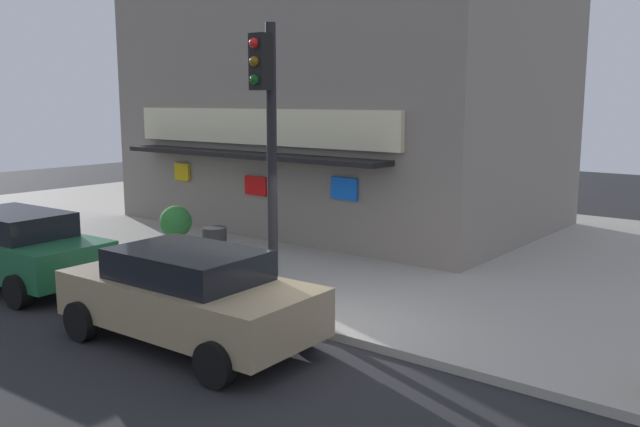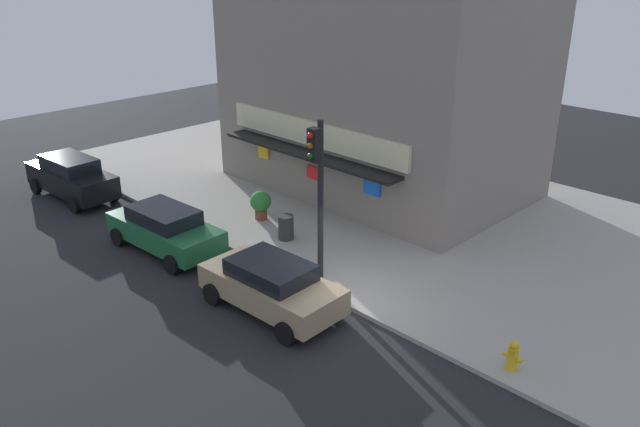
% 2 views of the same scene
% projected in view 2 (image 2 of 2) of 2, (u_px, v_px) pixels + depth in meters
% --- Properties ---
extents(ground_plane, '(57.42, 57.42, 0.00)m').
position_uv_depth(ground_plane, '(340.00, 306.00, 18.22)').
color(ground_plane, '#232326').
extents(sidewalk, '(38.28, 13.78, 0.14)m').
position_uv_depth(sidewalk, '(471.00, 233.00, 22.70)').
color(sidewalk, '#A39E93').
rests_on(sidewalk, ground_plane).
extents(corner_building, '(11.78, 8.40, 8.74)m').
position_uv_depth(corner_building, '(381.00, 82.00, 25.52)').
color(corner_building, gray).
rests_on(corner_building, sidewalk).
extents(traffic_light, '(0.32, 0.58, 4.95)m').
position_uv_depth(traffic_light, '(318.00, 180.00, 18.24)').
color(traffic_light, black).
rests_on(traffic_light, sidewalk).
extents(fire_hydrant, '(0.50, 0.26, 0.79)m').
position_uv_depth(fire_hydrant, '(513.00, 356.00, 15.12)').
color(fire_hydrant, gold).
rests_on(fire_hydrant, sidewalk).
extents(trash_can, '(0.54, 0.54, 0.87)m').
position_uv_depth(trash_can, '(286.00, 227.00, 21.91)').
color(trash_can, '#2D2D2D').
rests_on(trash_can, sidewalk).
extents(potted_plant_by_doorway, '(0.78, 0.78, 1.09)m').
position_uv_depth(potted_plant_by_doorway, '(261.00, 203.00, 23.46)').
color(potted_plant_by_doorway, brown).
rests_on(potted_plant_by_doorway, sidewalk).
extents(parked_car_green, '(4.48, 2.21, 1.53)m').
position_uv_depth(parked_car_green, '(165.00, 228.00, 21.27)').
color(parked_car_green, '#1E6038').
rests_on(parked_car_green, ground_plane).
extents(parked_car_tan, '(4.32, 2.22, 1.51)m').
position_uv_depth(parked_car_tan, '(271.00, 285.00, 17.73)').
color(parked_car_tan, '#9E8966').
rests_on(parked_car_tan, ground_plane).
extents(parked_car_black, '(4.64, 2.09, 1.72)m').
position_uv_depth(parked_car_black, '(72.00, 177.00, 25.79)').
color(parked_car_black, black).
rests_on(parked_car_black, ground_plane).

